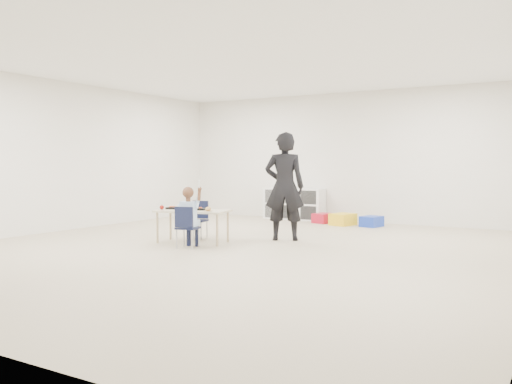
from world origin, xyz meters
The scene contains 16 objects.
room centered at (0.00, 0.00, 1.40)m, with size 9.00×9.02×2.80m.
table centered at (-0.94, 0.20, 0.27)m, with size 1.24×0.81×0.52m.
chair_near centered at (-0.68, -0.26, 0.31)m, with size 0.30×0.28×0.63m, color black, non-canonical shape.
chair_far centered at (-1.20, 0.66, 0.31)m, with size 0.30×0.28×0.63m, color black, non-canonical shape.
child centered at (-0.68, -0.26, 0.49)m, with size 0.42×0.42×0.99m, color #BCDAFF, non-canonical shape.
lunch_tray_near centered at (-0.86, 0.26, 0.54)m, with size 0.22×0.16×0.03m, color black.
lunch_tray_far centered at (-1.33, 0.20, 0.54)m, with size 0.22×0.16×0.03m, color black.
milk_carton centered at (-0.90, 0.11, 0.57)m, with size 0.07×0.07×0.10m, color white.
bread_roll centered at (-0.62, 0.17, 0.56)m, with size 0.09×0.09×0.07m, color tan.
apple_near centered at (-1.08, 0.22, 0.56)m, with size 0.07×0.07×0.07m, color maroon.
apple_far centered at (-1.42, 0.02, 0.56)m, with size 0.07×0.07×0.07m, color maroon.
cubby_shelf centered at (-1.20, 4.28, 0.35)m, with size 1.40×0.40×0.70m, color white.
adult centered at (0.18, 1.20, 0.88)m, with size 0.65×0.42×1.77m, color black.
bin_red centered at (-0.32, 3.92, 0.10)m, with size 0.32×0.42×0.20m, color #B21128.
bin_yellow centered at (0.19, 3.75, 0.12)m, with size 0.38×0.49×0.24m, color yellow.
bin_blue centered at (0.78, 3.78, 0.11)m, with size 0.34×0.43×0.21m, color #1735B0.
Camera 1 is at (4.30, -6.64, 1.26)m, focal length 38.00 mm.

